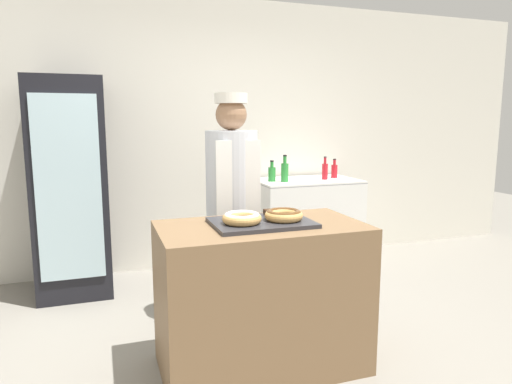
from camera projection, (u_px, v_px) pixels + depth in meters
name	position (u px, v px, depth m)	size (l,w,h in m)	color
ground_plane	(261.00, 365.00, 2.82)	(14.00, 14.00, 0.00)	gray
wall_back	(191.00, 135.00, 4.60)	(8.00, 0.06, 2.70)	silver
display_counter	(261.00, 297.00, 2.75)	(1.21, 0.67, 0.89)	brown
serving_tray	(262.00, 223.00, 2.68)	(0.58, 0.41, 0.02)	#2D2D33
donut_light_glaze	(242.00, 218.00, 2.61)	(0.23, 0.23, 0.06)	tan
donut_chocolate_glaze	(284.00, 215.00, 2.69)	(0.23, 0.23, 0.06)	tan
brownie_back_left	(236.00, 215.00, 2.77)	(0.08, 0.08, 0.03)	#382111
brownie_back_right	(271.00, 212.00, 2.85)	(0.08, 0.08, 0.03)	#382111
baker_person	(232.00, 205.00, 3.30)	(0.37, 0.37, 1.69)	#4C4C51
beverage_fridge	(71.00, 187.00, 3.93)	(0.60, 0.70, 1.85)	black
chest_freezer	(306.00, 222.00, 4.72)	(1.03, 0.65, 0.90)	white
bottle_red	(334.00, 170.00, 4.78)	(0.06, 0.06, 0.20)	red
bottle_green	(272.00, 173.00, 4.51)	(0.07, 0.07, 0.21)	#2D8C38
bottle_green_b	(285.00, 171.00, 4.47)	(0.07, 0.07, 0.26)	#2D8C38
bottle_red_b	(325.00, 171.00, 4.65)	(0.06, 0.06, 0.23)	red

